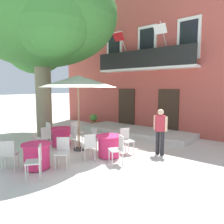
# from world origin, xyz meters

# --- Properties ---
(ground_plane) EXTENTS (120.00, 120.00, 0.00)m
(ground_plane) POSITION_xyz_m (0.00, 0.00, 0.00)
(ground_plane) COLOR silver
(building_facade) EXTENTS (13.00, 5.09, 7.50)m
(building_facade) POSITION_xyz_m (-0.71, 6.99, 3.75)
(building_facade) COLOR #B24C42
(building_facade) RESTS_ON ground
(entrance_step_platform) EXTENTS (5.82, 1.97, 0.25)m
(entrance_step_platform) POSITION_xyz_m (-0.71, 4.01, 0.12)
(entrance_step_platform) COLOR silver
(entrance_step_platform) RESTS_ON ground
(plane_tree) EXTENTS (6.97, 6.12, 7.33)m
(plane_tree) POSITION_xyz_m (-3.26, 0.29, 5.15)
(plane_tree) COLOR #7F755B
(plane_tree) RESTS_ON ground
(cafe_table_near_tree) EXTENTS (0.86, 0.86, 0.76)m
(cafe_table_near_tree) POSITION_xyz_m (0.58, 0.29, 0.39)
(cafe_table_near_tree) COLOR #E52D66
(cafe_table_near_tree) RESTS_ON ground
(cafe_chair_near_tree_0) EXTENTS (0.55, 0.55, 0.91)m
(cafe_chair_near_tree_0) POSITION_xyz_m (1.25, -0.05, 0.53)
(cafe_chair_near_tree_0) COLOR silver
(cafe_chair_near_tree_0) RESTS_ON ground
(cafe_chair_near_tree_1) EXTENTS (0.52, 0.52, 0.91)m
(cafe_chair_near_tree_1) POSITION_xyz_m (0.79, 1.02, 0.53)
(cafe_chair_near_tree_1) COLOR silver
(cafe_chair_near_tree_1) RESTS_ON ground
(cafe_chair_near_tree_2) EXTENTS (0.50, 0.50, 0.91)m
(cafe_chair_near_tree_2) POSITION_xyz_m (-0.16, 0.44, 0.53)
(cafe_chair_near_tree_2) COLOR silver
(cafe_chair_near_tree_2) RESTS_ON ground
(cafe_chair_near_tree_3) EXTENTS (0.53, 0.53, 0.91)m
(cafe_chair_near_tree_3) POSITION_xyz_m (0.32, -0.42, 0.53)
(cafe_chair_near_tree_3) COLOR silver
(cafe_chair_near_tree_3) RESTS_ON ground
(cafe_table_middle) EXTENTS (0.86, 0.86, 0.76)m
(cafe_table_middle) POSITION_xyz_m (-1.82, 0.12, 0.39)
(cafe_table_middle) COLOR #E52D66
(cafe_table_middle) RESTS_ON ground
(cafe_chair_middle_0) EXTENTS (0.44, 0.44, 0.91)m
(cafe_chair_middle_0) POSITION_xyz_m (-1.81, 0.87, 0.53)
(cafe_chair_middle_0) COLOR silver
(cafe_chair_middle_0) RESTS_ON ground
(cafe_chair_middle_1) EXTENTS (0.45, 0.45, 0.91)m
(cafe_chair_middle_1) POSITION_xyz_m (-2.58, 0.14, 0.53)
(cafe_chair_middle_1) COLOR silver
(cafe_chair_middle_1) RESTS_ON ground
(cafe_chair_middle_2) EXTENTS (0.45, 0.45, 0.91)m
(cafe_chair_middle_2) POSITION_xyz_m (-1.84, -0.64, 0.53)
(cafe_chair_middle_2) COLOR silver
(cafe_chair_middle_2) RESTS_ON ground
(cafe_chair_middle_3) EXTENTS (0.49, 0.49, 0.91)m
(cafe_chair_middle_3) POSITION_xyz_m (-1.08, 0.00, 0.53)
(cafe_chair_middle_3) COLOR silver
(cafe_chair_middle_3) RESTS_ON ground
(cafe_table_front) EXTENTS (0.86, 0.86, 0.76)m
(cafe_table_front) POSITION_xyz_m (-0.41, -1.86, 0.39)
(cafe_table_front) COLOR #E52D66
(cafe_table_front) RESTS_ON ground
(cafe_chair_front_0) EXTENTS (0.56, 0.56, 0.91)m
(cafe_chair_front_0) POSITION_xyz_m (-1.02, -1.43, 0.53)
(cafe_chair_front_0) COLOR silver
(cafe_chair_front_0) RESTS_ON ground
(cafe_chair_front_1) EXTENTS (0.57, 0.57, 0.91)m
(cafe_chair_front_1) POSITION_xyz_m (-0.86, -2.46, 0.53)
(cafe_chair_front_1) COLOR silver
(cafe_chair_front_1) RESTS_ON ground
(cafe_chair_front_2) EXTENTS (0.56, 0.56, 0.91)m
(cafe_chair_front_2) POSITION_xyz_m (0.23, -2.27, 0.53)
(cafe_chair_front_2) COLOR silver
(cafe_chair_front_2) RESTS_ON ground
(cafe_chair_front_3) EXTENTS (0.56, 0.56, 0.91)m
(cafe_chair_front_3) POSITION_xyz_m (0.12, -1.33, 0.53)
(cafe_chair_front_3) COLOR silver
(cafe_chair_front_3) RESTS_ON ground
(cafe_umbrella) EXTENTS (2.90, 2.90, 2.85)m
(cafe_umbrella) POSITION_xyz_m (-0.84, 0.20, 2.61)
(cafe_umbrella) COLOR #997A56
(cafe_umbrella) RESTS_ON ground
(ground_planter_left) EXTENTS (0.46, 0.46, 0.73)m
(ground_planter_left) POSITION_xyz_m (-3.97, 4.21, 0.41)
(ground_planter_left) COLOR #995638
(ground_planter_left) RESTS_ON ground
(pedestrian_near_entrance) EXTENTS (0.53, 0.38, 1.65)m
(pedestrian_near_entrance) POSITION_xyz_m (1.82, 1.65, 0.93)
(pedestrian_near_entrance) COLOR #232328
(pedestrian_near_entrance) RESTS_ON ground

